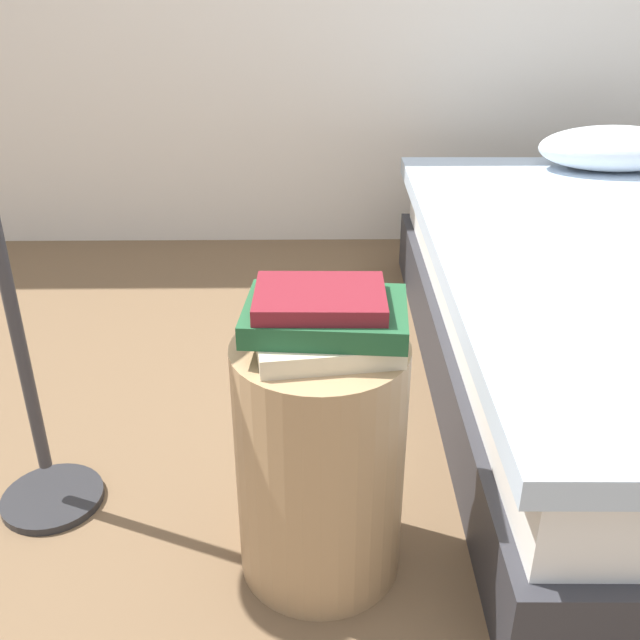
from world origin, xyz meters
The scene contains 5 objects.
ground_plane centered at (0.00, 0.00, 0.00)m, with size 8.00×8.00×0.00m, color brown.
side_table centered at (0.00, 0.00, 0.27)m, with size 0.34×0.34×0.53m, color tan.
book_cream centered at (0.01, -0.01, 0.55)m, with size 0.26×0.19×0.04m, color beige.
book_forest centered at (0.01, 0.01, 0.59)m, with size 0.30×0.21×0.04m, color #1E512D.
book_maroon centered at (0.00, 0.01, 0.63)m, with size 0.24×0.18×0.03m, color maroon.
Camera 1 is at (-0.02, -1.18, 1.20)m, focal length 40.72 mm.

